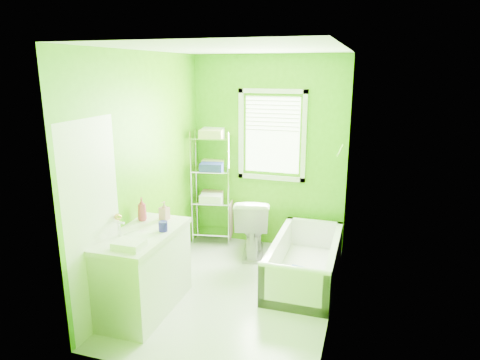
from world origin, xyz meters
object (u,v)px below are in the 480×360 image
(wire_shelf_unit, at_px, (213,174))
(vanity, at_px, (144,269))
(bathtub, at_px, (304,267))
(toilet, at_px, (253,226))

(wire_shelf_unit, bearing_deg, vanity, -91.09)
(vanity, bearing_deg, bathtub, 37.32)
(vanity, height_order, wire_shelf_unit, wire_shelf_unit)
(wire_shelf_unit, bearing_deg, toilet, -21.74)
(toilet, height_order, wire_shelf_unit, wire_shelf_unit)
(toilet, xyz_separation_m, vanity, (-0.68, -1.64, 0.05))
(toilet, xyz_separation_m, wire_shelf_unit, (-0.64, 0.26, 0.59))
(vanity, relative_size, wire_shelf_unit, 0.69)
(toilet, distance_m, vanity, 1.78)
(toilet, distance_m, wire_shelf_unit, 0.91)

